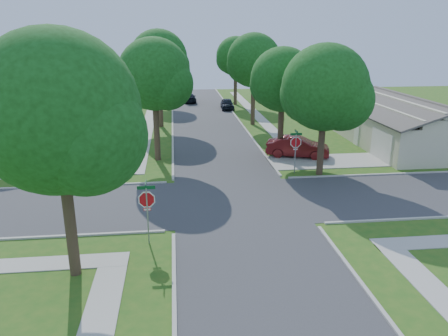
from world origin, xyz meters
TOP-DOWN VIEW (x-y plane):
  - ground at (0.00, 0.00)m, footprint 100.00×100.00m
  - road_ns at (0.00, 0.00)m, footprint 7.00×100.00m
  - sidewalk_ne at (6.10, 26.00)m, footprint 1.20×40.00m
  - sidewalk_nw at (-6.10, 26.00)m, footprint 1.20×40.00m
  - driveway at (7.90, 7.10)m, footprint 8.80×3.60m
  - stop_sign_sw at (-4.70, -4.70)m, footprint 1.05×0.80m
  - stop_sign_ne at (4.70, 4.70)m, footprint 1.05×0.80m
  - tree_e_near at (4.75, 9.01)m, footprint 4.97×4.80m
  - tree_e_mid at (4.76, 21.01)m, footprint 5.59×5.40m
  - tree_e_far at (4.75, 34.01)m, footprint 5.17×5.00m
  - tree_w_near at (-4.64, 9.01)m, footprint 5.38×5.20m
  - tree_w_mid at (-4.64, 21.01)m, footprint 5.80×5.60m
  - tree_w_far at (-4.65, 34.01)m, footprint 4.76×4.60m
  - tree_sw_corner at (-7.44, -6.99)m, footprint 6.21×6.00m
  - tree_ne_corner at (6.36, 4.21)m, footprint 5.80×5.60m
  - house_ne_near at (15.99, 11.00)m, footprint 8.42×13.60m
  - house_ne_far at (15.99, 29.00)m, footprint 8.42×13.60m
  - house_nw_near at (-15.99, 15.00)m, footprint 8.42×13.60m
  - house_nw_far at (-15.99, 32.00)m, footprint 8.42×13.60m
  - car_driveway at (6.00, 8.60)m, footprint 5.05×3.15m
  - car_curb_east at (3.20, 30.53)m, footprint 1.67×3.85m
  - car_curb_west at (-1.20, 36.53)m, footprint 1.70×4.05m

SIDE VIEW (x-z plane):
  - ground at x=0.00m, z-range 0.00..0.00m
  - road_ns at x=0.00m, z-range -0.01..0.01m
  - sidewalk_ne at x=6.10m, z-range 0.00..0.04m
  - sidewalk_nw at x=-6.10m, z-range 0.00..0.04m
  - driveway at x=7.90m, z-range 0.00..0.05m
  - car_curb_west at x=-1.20m, z-range 0.00..1.17m
  - car_curb_east at x=3.20m, z-range 0.00..1.29m
  - car_driveway at x=6.00m, z-range 0.00..1.57m
  - house_ne_near at x=15.99m, z-range -0.60..3.63m
  - house_ne_far at x=15.99m, z-range -0.60..3.63m
  - house_nw_near at x=-15.99m, z-range -0.60..3.63m
  - house_nw_far at x=-15.99m, z-range -0.60..3.63m
  - stop_sign_sw at x=-4.70m, z-range 0.54..3.52m
  - stop_sign_ne at x=4.70m, z-range 0.54..3.52m
  - tree_w_far at x=-4.65m, z-range 1.49..9.52m
  - tree_ne_corner at x=6.36m, z-range 1.26..9.92m
  - tree_e_near at x=4.75m, z-range 1.50..9.78m
  - tree_e_far at x=4.75m, z-range 1.62..10.34m
  - tree_w_near at x=-4.64m, z-range 1.63..10.60m
  - tree_e_mid at x=4.76m, z-range 1.64..10.86m
  - tree_sw_corner at x=-7.44m, z-range 1.49..11.04m
  - tree_w_mid at x=-4.64m, z-range 1.71..11.27m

